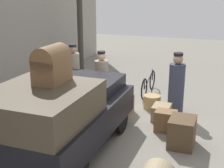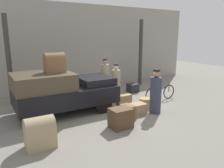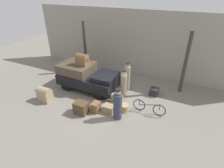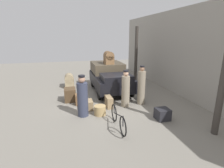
% 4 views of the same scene
% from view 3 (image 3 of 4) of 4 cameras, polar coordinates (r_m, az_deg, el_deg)
% --- Properties ---
extents(ground_plane, '(30.00, 30.00, 0.00)m').
position_cam_3_polar(ground_plane, '(10.24, -1.50, -4.89)').
color(ground_plane, gray).
extents(station_building_facade, '(16.00, 0.15, 4.50)m').
position_cam_3_polar(station_building_facade, '(12.72, 7.00, 13.13)').
color(station_building_facade, gray).
rests_on(station_building_facade, ground).
extents(canopy_pillar_left, '(0.21, 0.21, 3.72)m').
position_cam_3_polar(canopy_pillar_left, '(13.11, -8.80, 11.71)').
color(canopy_pillar_left, '#38332D').
rests_on(canopy_pillar_left, ground).
extents(canopy_pillar_right, '(0.21, 0.21, 3.72)m').
position_cam_3_polar(canopy_pillar_right, '(10.99, 22.85, 6.19)').
color(canopy_pillar_right, '#38332D').
rests_on(canopy_pillar_right, ground).
extents(truck, '(3.66, 1.90, 1.56)m').
position_cam_3_polar(truck, '(11.03, -8.33, 2.65)').
color(truck, black).
rests_on(truck, ground).
extents(bicycle, '(1.71, 0.04, 0.69)m').
position_cam_3_polar(bicycle, '(9.22, 11.97, -7.45)').
color(bicycle, black).
rests_on(bicycle, ground).
extents(wicker_basket, '(0.48, 0.48, 0.38)m').
position_cam_3_polar(wicker_basket, '(9.25, 4.01, -7.75)').
color(wicker_basket, tan).
rests_on(wicker_basket, ground).
extents(porter_lifting_near_truck, '(0.42, 0.42, 1.67)m').
position_cam_3_polar(porter_lifting_near_truck, '(8.45, 1.87, -7.04)').
color(porter_lifting_near_truck, '#33384C').
rests_on(porter_lifting_near_truck, ground).
extents(porter_with_bicycle, '(0.37, 0.37, 1.67)m').
position_cam_3_polar(porter_with_bicycle, '(10.12, 3.82, -0.29)').
color(porter_with_bicycle, gray).
rests_on(porter_with_bicycle, ground).
extents(porter_standing_middle, '(0.35, 0.35, 1.82)m').
position_cam_3_polar(porter_standing_middle, '(10.78, 4.99, 2.08)').
color(porter_standing_middle, gray).
rests_on(porter_standing_middle, ground).
extents(suitcase_tan_flat, '(0.49, 0.50, 0.43)m').
position_cam_3_polar(suitcase_tan_flat, '(10.81, 13.57, -2.41)').
color(suitcase_tan_flat, '#232328').
rests_on(suitcase_tan_flat, ground).
extents(suitcase_black_upright, '(0.56, 0.44, 0.39)m').
position_cam_3_polar(suitcase_black_upright, '(9.17, -1.06, -8.02)').
color(suitcase_black_upright, '#937A56').
rests_on(suitcase_black_upright, ground).
extents(suitcase_small_leather, '(0.67, 0.54, 0.63)m').
position_cam_3_polar(suitcase_small_leather, '(9.16, -10.07, -7.65)').
color(suitcase_small_leather, '#4C3823').
rests_on(suitcase_small_leather, ground).
extents(trunk_wicker_pale, '(0.38, 0.49, 0.51)m').
position_cam_3_polar(trunk_wicker_pale, '(9.23, -5.31, -7.45)').
color(trunk_wicker_pale, brown).
rests_on(trunk_wicker_pale, ground).
extents(trunk_barrel_dark, '(0.74, 0.55, 0.84)m').
position_cam_3_polar(trunk_barrel_dark, '(10.59, -21.11, -3.13)').
color(trunk_barrel_dark, '#9E8966').
rests_on(trunk_barrel_dark, ground).
extents(trunk_umber_medium, '(0.63, 0.26, 0.49)m').
position_cam_3_polar(trunk_umber_medium, '(9.84, 1.55, -4.77)').
color(trunk_umber_medium, '#937A56').
rests_on(trunk_umber_medium, ground).
extents(trunk_on_truck_roof, '(0.70, 0.48, 0.71)m').
position_cam_3_polar(trunk_on_truck_roof, '(10.72, -9.70, 7.90)').
color(trunk_on_truck_roof, brown).
rests_on(trunk_on_truck_roof, truck).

